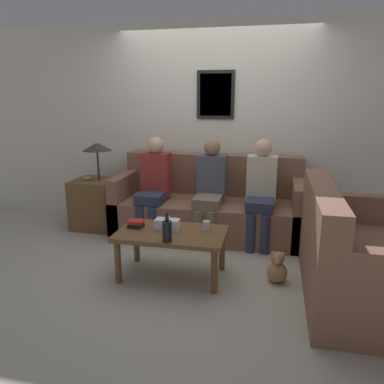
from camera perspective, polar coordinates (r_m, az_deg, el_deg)
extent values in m
plane|color=#ADA899|center=(4.30, 1.20, -8.66)|extent=(16.00, 16.00, 0.00)
cube|color=silver|center=(4.96, 3.62, 9.94)|extent=(9.00, 0.06, 2.60)
cube|color=black|center=(4.90, 3.61, 14.57)|extent=(0.48, 0.02, 0.60)
cube|color=#B7CCB2|center=(4.90, 3.60, 14.57)|extent=(0.40, 0.01, 0.52)
cube|color=brown|center=(4.66, 2.38, -3.90)|extent=(2.28, 0.89, 0.44)
cube|color=brown|center=(4.87, 3.17, 2.74)|extent=(2.28, 0.20, 0.52)
cube|color=brown|center=(4.91, -9.96, -1.41)|extent=(0.14, 0.89, 0.73)
cube|color=brown|center=(4.56, 15.73, -2.98)|extent=(0.14, 0.89, 0.73)
cube|color=brown|center=(3.56, 24.13, -11.20)|extent=(0.89, 1.60, 0.44)
cube|color=brown|center=(3.34, 19.13, -3.58)|extent=(0.20, 1.60, 0.52)
cube|color=brown|center=(2.87, 27.25, -14.77)|extent=(0.89, 0.14, 0.73)
cube|color=brown|center=(4.18, 22.46, -5.17)|extent=(0.89, 0.14, 0.73)
cube|color=brown|center=(3.55, -3.14, -6.36)|extent=(1.02, 0.60, 0.04)
cylinder|color=brown|center=(3.57, -11.23, -10.39)|extent=(0.06, 0.06, 0.41)
cylinder|color=brown|center=(3.33, 3.41, -12.00)|extent=(0.06, 0.06, 0.41)
cylinder|color=brown|center=(3.97, -8.47, -7.63)|extent=(0.06, 0.06, 0.41)
cylinder|color=brown|center=(3.76, 4.60, -8.82)|extent=(0.06, 0.06, 0.41)
cube|color=brown|center=(5.06, -14.44, -1.71)|extent=(0.53, 0.53, 0.64)
cylinder|color=#262628|center=(4.92, -14.12, 4.06)|extent=(0.02, 0.02, 0.40)
cone|color=#2D2D33|center=(4.88, -14.28, 6.72)|extent=(0.37, 0.37, 0.10)
cube|color=#237547|center=(5.00, -15.63, 1.89)|extent=(0.10, 0.08, 0.02)
cube|color=gold|center=(4.99, -15.64, 2.07)|extent=(0.10, 0.08, 0.02)
cylinder|color=black|center=(3.29, -3.81, -5.99)|extent=(0.08, 0.08, 0.18)
cylinder|color=black|center=(3.24, -3.85, -3.83)|extent=(0.03, 0.03, 0.08)
cylinder|color=silver|center=(3.56, 2.21, -5.14)|extent=(0.07, 0.07, 0.09)
cube|color=black|center=(3.68, -8.53, -5.11)|extent=(0.15, 0.13, 0.03)
cube|color=#237547|center=(3.68, -8.54, -4.79)|extent=(0.13, 0.09, 0.02)
cube|color=red|center=(3.67, -8.55, -4.48)|extent=(0.16, 0.13, 0.03)
cube|color=silver|center=(3.59, -3.79, -4.92)|extent=(0.23, 0.12, 0.10)
sphere|color=white|center=(3.57, -3.81, -3.86)|extent=(0.05, 0.05, 0.05)
cube|color=#2D334C|center=(4.53, -6.18, -0.95)|extent=(0.31, 0.41, 0.14)
cylinder|color=#2D334C|center=(4.45, -7.86, -4.94)|extent=(0.11, 0.11, 0.44)
cylinder|color=#2D334C|center=(4.40, -5.98, -5.11)|extent=(0.11, 0.11, 0.44)
cube|color=maroon|center=(4.65, -5.46, 2.79)|extent=(0.34, 0.22, 0.52)
sphere|color=tan|center=(4.60, -5.56, 7.09)|extent=(0.20, 0.20, 0.20)
cube|color=#756651|center=(4.37, 2.51, -1.46)|extent=(0.31, 0.44, 0.14)
cylinder|color=#756651|center=(4.26, 0.92, -5.70)|extent=(0.11, 0.11, 0.44)
cylinder|color=#756651|center=(4.23, 2.96, -5.85)|extent=(0.11, 0.11, 0.44)
cube|color=#474C56|center=(4.52, 3.04, 2.43)|extent=(0.34, 0.22, 0.51)
sphere|color=#8C664C|center=(4.46, 3.10, 6.77)|extent=(0.20, 0.20, 0.20)
cube|color=#2D334C|center=(4.30, 10.30, -1.94)|extent=(0.31, 0.41, 0.14)
cylinder|color=#2D334C|center=(4.19, 8.96, -6.20)|extent=(0.11, 0.11, 0.44)
cylinder|color=#2D334C|center=(4.19, 11.06, -6.33)|extent=(0.11, 0.11, 0.44)
cube|color=beige|center=(4.43, 10.58, 2.07)|extent=(0.34, 0.22, 0.53)
sphere|color=tan|center=(4.37, 10.79, 6.62)|extent=(0.20, 0.20, 0.20)
sphere|color=#A87A51|center=(3.64, 12.81, -11.83)|extent=(0.19, 0.19, 0.19)
sphere|color=#A87A51|center=(3.59, 12.93, -9.82)|extent=(0.12, 0.12, 0.12)
sphere|color=#A87A51|center=(3.57, 12.26, -9.14)|extent=(0.04, 0.04, 0.04)
sphere|color=#A87A51|center=(3.57, 13.68, -9.22)|extent=(0.04, 0.04, 0.04)
sphere|color=tan|center=(3.54, 12.93, -10.24)|extent=(0.05, 0.05, 0.05)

